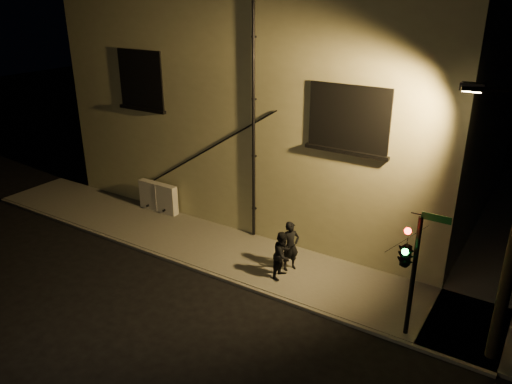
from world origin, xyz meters
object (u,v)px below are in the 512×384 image
Objects in this scene: pedestrian_a at (291,246)px; pedestrian_b at (283,255)px; traffic_signal at (407,254)px; utility_cabinet at (158,197)px.

pedestrian_b is (0.01, -0.54, -0.06)m from pedestrian_a.
pedestrian_b is at bearing -146.70° from pedestrian_a.
pedestrian_b is 4.36m from traffic_signal.
utility_cabinet is at bearing 75.22° from pedestrian_b.
traffic_signal is at bearing -102.12° from pedestrian_b.
traffic_signal reaches higher than pedestrian_a.
pedestrian_b is 0.44× the size of traffic_signal.
traffic_signal is (10.79, -2.51, 1.78)m from utility_cabinet.
traffic_signal reaches higher than pedestrian_b.
pedestrian_a is at bearing 0.79° from pedestrian_b.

